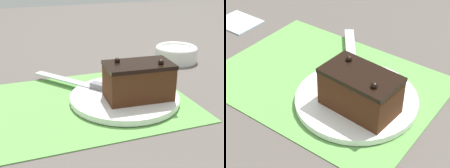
{
  "view_description": "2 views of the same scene",
  "coord_description": "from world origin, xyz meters",
  "views": [
    {
      "loc": [
        0.14,
        0.59,
        0.29
      ],
      "look_at": [
        -0.07,
        0.0,
        0.04
      ],
      "focal_mm": 50.0,
      "sensor_mm": 36.0,
      "label": 1
    },
    {
      "loc": [
        -0.39,
        0.49,
        0.47
      ],
      "look_at": [
        -0.05,
        0.03,
        0.03
      ],
      "focal_mm": 60.0,
      "sensor_mm": 36.0,
      "label": 2
    }
  ],
  "objects": [
    {
      "name": "folded_napkin",
      "position": [
        0.35,
        -0.07,
        0.0
      ],
      "size": [
        0.11,
        0.09,
        0.01
      ],
      "primitive_type": "cube",
      "color": "silver",
      "rests_on": "ground_plane"
    },
    {
      "name": "chocolate_cake",
      "position": [
        -0.11,
        0.04,
        0.05
      ],
      "size": [
        0.14,
        0.09,
        0.09
      ],
      "rotation": [
        0.0,
        0.0,
        -0.07
      ],
      "color": "#472614",
      "rests_on": "cake_plate"
    },
    {
      "name": "cake_plate",
      "position": [
        -0.09,
        0.02,
        0.01
      ],
      "size": [
        0.24,
        0.24,
        0.01
      ],
      "color": "white",
      "rests_on": "placemat_woven"
    },
    {
      "name": "ground_plane",
      "position": [
        0.0,
        0.0,
        0.0
      ],
      "size": [
        3.0,
        3.0,
        0.0
      ],
      "primitive_type": "plane",
      "color": "#544C47"
    },
    {
      "name": "serving_knife",
      "position": [
        -0.03,
        -0.05,
        0.02
      ],
      "size": [
        0.17,
        0.22,
        0.01
      ],
      "rotation": [
        0.0,
        0.0,
        3.79
      ],
      "color": "slate",
      "rests_on": "cake_plate"
    },
    {
      "name": "placemat_woven",
      "position": [
        0.0,
        0.0,
        0.0
      ],
      "size": [
        0.46,
        0.34,
        0.0
      ],
      "primitive_type": "cube",
      "color": "#609E4C",
      "rests_on": "ground_plane"
    }
  ]
}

